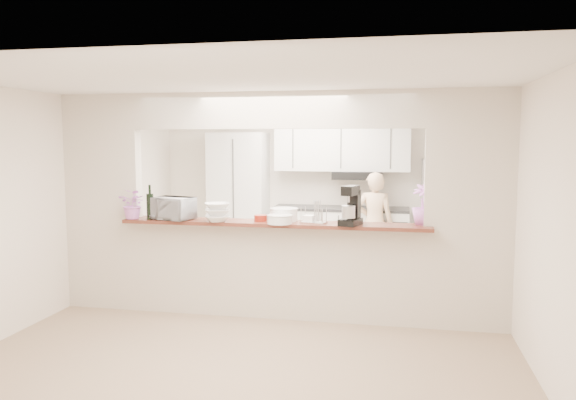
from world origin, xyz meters
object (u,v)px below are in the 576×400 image
(toaster_oven, at_px, (173,208))
(person, at_px, (374,224))
(refrigerator, at_px, (447,216))
(stand_mixer, at_px, (351,207))

(toaster_oven, xyz_separation_m, person, (2.14, 2.40, -0.46))
(toaster_oven, relative_size, person, 0.30)
(refrigerator, height_order, person, refrigerator)
(stand_mixer, bearing_deg, toaster_oven, 178.96)
(refrigerator, bearing_deg, toaster_oven, -139.33)
(toaster_oven, height_order, stand_mixer, stand_mixer)
(person, bearing_deg, refrigerator, -160.57)
(toaster_oven, bearing_deg, stand_mixer, 13.90)
(stand_mixer, distance_m, person, 2.50)
(refrigerator, xyz_separation_m, stand_mixer, (-1.20, -2.79, 0.43))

